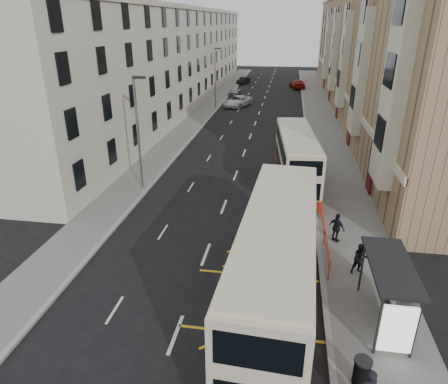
% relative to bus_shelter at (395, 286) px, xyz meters
% --- Properties ---
extents(ground, '(200.00, 200.00, 0.00)m').
position_rel_bus_shelter_xyz_m(ground, '(-8.34, 0.39, -2.14)').
color(ground, black).
rests_on(ground, ground).
extents(pavement_right, '(4.00, 120.00, 0.15)m').
position_rel_bus_shelter_xyz_m(pavement_right, '(-0.34, 30.39, -2.06)').
color(pavement_right, slate).
rests_on(pavement_right, ground).
extents(pavement_left, '(3.00, 120.00, 0.15)m').
position_rel_bus_shelter_xyz_m(pavement_left, '(-15.84, 30.39, -2.06)').
color(pavement_left, slate).
rests_on(pavement_left, ground).
extents(kerb_right, '(0.25, 120.00, 0.15)m').
position_rel_bus_shelter_xyz_m(kerb_right, '(-2.34, 30.39, -2.06)').
color(kerb_right, gray).
rests_on(kerb_right, ground).
extents(kerb_left, '(0.25, 120.00, 0.15)m').
position_rel_bus_shelter_xyz_m(kerb_left, '(-14.34, 30.39, -2.06)').
color(kerb_left, gray).
rests_on(kerb_left, ground).
extents(road_markings, '(10.00, 110.00, 0.01)m').
position_rel_bus_shelter_xyz_m(road_markings, '(-8.34, 45.39, -2.13)').
color(road_markings, silver).
rests_on(road_markings, ground).
extents(terrace_right, '(10.75, 79.00, 15.25)m').
position_rel_bus_shelter_xyz_m(terrace_right, '(6.54, 45.77, 5.38)').
color(terrace_right, '#9A7A59').
rests_on(terrace_right, ground).
extents(terrace_left, '(9.18, 79.00, 13.25)m').
position_rel_bus_shelter_xyz_m(terrace_left, '(-21.77, 45.89, 4.38)').
color(terrace_left, beige).
rests_on(terrace_left, ground).
extents(bus_shelter, '(1.65, 4.25, 2.70)m').
position_rel_bus_shelter_xyz_m(bus_shelter, '(0.00, 0.00, 0.00)').
color(bus_shelter, black).
rests_on(bus_shelter, pavement_right).
extents(guard_railing, '(0.06, 6.56, 1.01)m').
position_rel_bus_shelter_xyz_m(guard_railing, '(-2.09, 6.14, -1.28)').
color(guard_railing, red).
rests_on(guard_railing, pavement_right).
extents(street_lamp_near, '(0.93, 0.18, 8.00)m').
position_rel_bus_shelter_xyz_m(street_lamp_near, '(-14.69, 12.39, 2.50)').
color(street_lamp_near, slate).
rests_on(street_lamp_near, pavement_left).
extents(street_lamp_far, '(0.93, 0.18, 8.00)m').
position_rel_bus_shelter_xyz_m(street_lamp_far, '(-14.69, 42.39, 2.50)').
color(street_lamp_far, slate).
rests_on(street_lamp_far, pavement_left).
extents(double_decker_front, '(3.35, 12.09, 4.77)m').
position_rel_bus_shelter_xyz_m(double_decker_front, '(-4.54, 0.07, 0.29)').
color(double_decker_front, beige).
rests_on(double_decker_front, ground).
extents(double_decker_rear, '(3.36, 10.55, 4.14)m').
position_rel_bus_shelter_xyz_m(double_decker_rear, '(-3.70, 14.72, -0.03)').
color(double_decker_rear, beige).
rests_on(double_decker_rear, ground).
extents(litter_bin, '(0.62, 0.62, 1.02)m').
position_rel_bus_shelter_xyz_m(litter_bin, '(-1.48, -2.97, -1.46)').
color(litter_bin, black).
rests_on(litter_bin, pavement_right).
extents(pedestrian_mid, '(0.91, 0.80, 1.59)m').
position_rel_bus_shelter_xyz_m(pedestrian_mid, '(-0.59, 3.71, -1.19)').
color(pedestrian_mid, black).
rests_on(pedestrian_mid, pavement_right).
extents(pedestrian_far, '(1.01, 0.97, 1.69)m').
position_rel_bus_shelter_xyz_m(pedestrian_far, '(-1.42, 6.65, -1.14)').
color(pedestrian_far, black).
rests_on(pedestrian_far, pavement_right).
extents(white_van, '(4.27, 5.98, 1.51)m').
position_rel_bus_shelter_xyz_m(white_van, '(-11.78, 44.27, -1.38)').
color(white_van, white).
rests_on(white_van, ground).
extents(car_silver, '(1.83, 4.07, 1.36)m').
position_rel_bus_shelter_xyz_m(car_silver, '(-13.54, 53.61, -1.46)').
color(car_silver, '#A6A8AE').
rests_on(car_silver, ground).
extents(car_dark, '(2.52, 4.16, 1.30)m').
position_rel_bus_shelter_xyz_m(car_dark, '(-13.54, 66.76, -1.49)').
color(car_dark, black).
rests_on(car_dark, ground).
extents(car_red, '(3.18, 5.76, 1.58)m').
position_rel_bus_shelter_xyz_m(car_red, '(-3.14, 62.73, -1.35)').
color(car_red, maroon).
rests_on(car_red, ground).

